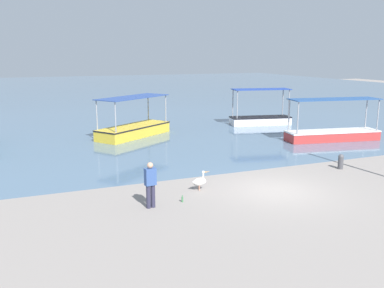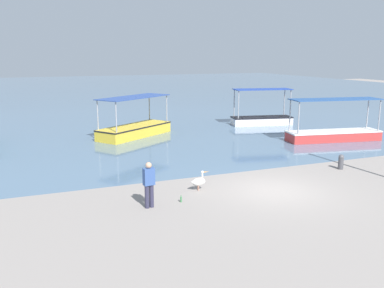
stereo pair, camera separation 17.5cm
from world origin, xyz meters
name	(u,v)px [view 1 (the left image)]	position (x,y,z in m)	size (l,w,h in m)	color
ground	(275,191)	(0.00, 0.00, 0.00)	(120.00, 120.00, 0.00)	gray
harbor_water	(88,92)	(0.00, 48.00, 0.00)	(110.00, 90.00, 0.00)	slate
fishing_boat_near_left	(134,128)	(-2.35, 13.46, 0.54)	(5.68, 4.71, 2.65)	gold
fishing_boat_center	(260,118)	(8.03, 14.48, 0.52)	(4.87, 2.37, 2.77)	white
fishing_boat_far_left	(332,132)	(9.07, 7.39, 0.51)	(6.20, 2.53, 2.66)	#BD3633
pelican	(200,181)	(-2.79, 1.22, 0.38)	(0.80, 0.30, 0.80)	#E0997A
mooring_bollard	(341,161)	(4.78, 1.67, 0.39)	(0.27, 0.27, 0.73)	#47474C
fisherman_standing	(150,184)	(-5.22, 0.04, 0.91)	(0.43, 0.28, 1.69)	#2E2C43
glass_bottle	(182,199)	(-3.96, 0.16, 0.11)	(0.07, 0.07, 0.27)	#3F7F4C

